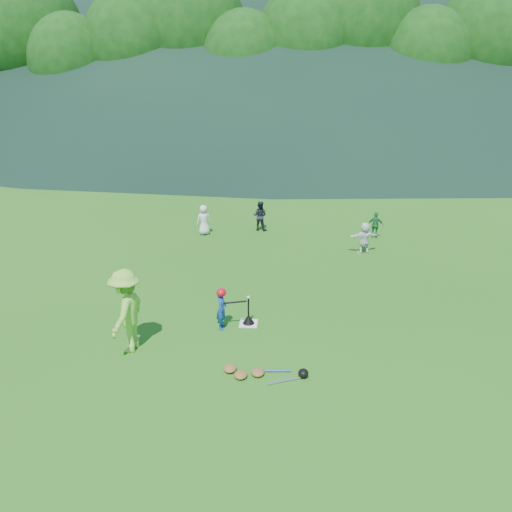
% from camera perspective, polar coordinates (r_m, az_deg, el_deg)
% --- Properties ---
extents(ground, '(120.00, 120.00, 0.00)m').
position_cam_1_polar(ground, '(12.70, -0.86, -7.75)').
color(ground, '#275B14').
rests_on(ground, ground).
extents(home_plate, '(0.45, 0.45, 0.02)m').
position_cam_1_polar(home_plate, '(12.70, -0.86, -7.71)').
color(home_plate, silver).
rests_on(home_plate, ground).
extents(baseball, '(0.08, 0.08, 0.08)m').
position_cam_1_polar(baseball, '(12.37, -0.88, -4.74)').
color(baseball, white).
rests_on(baseball, batting_tee).
extents(batter_child, '(0.26, 0.39, 1.05)m').
position_cam_1_polar(batter_child, '(12.29, -3.94, -6.07)').
color(batter_child, '#163C9C').
rests_on(batter_child, ground).
extents(adult_coach, '(0.87, 1.34, 1.95)m').
position_cam_1_polar(adult_coach, '(11.54, -14.56, -6.09)').
color(adult_coach, '#83CC3C').
rests_on(adult_coach, ground).
extents(fielder_a, '(0.68, 0.59, 1.17)m').
position_cam_1_polar(fielder_a, '(19.42, -5.98, 4.12)').
color(fielder_a, silver).
rests_on(fielder_a, ground).
extents(fielder_b, '(0.66, 0.56, 1.19)m').
position_cam_1_polar(fielder_b, '(19.84, 0.44, 4.61)').
color(fielder_b, black).
rests_on(fielder_b, ground).
extents(fielder_c, '(0.63, 0.34, 1.01)m').
position_cam_1_polar(fielder_c, '(19.44, 13.49, 3.44)').
color(fielder_c, '#216F35').
rests_on(fielder_c, ground).
extents(fielder_d, '(1.09, 0.59, 1.12)m').
position_cam_1_polar(fielder_d, '(17.68, 12.28, 2.03)').
color(fielder_d, white).
rests_on(fielder_d, ground).
extents(batting_tee, '(0.30, 0.30, 0.68)m').
position_cam_1_polar(batting_tee, '(12.64, -0.86, -7.23)').
color(batting_tee, black).
rests_on(batting_tee, home_plate).
extents(batter_gear, '(0.73, 0.26, 0.41)m').
position_cam_1_polar(batter_gear, '(12.11, -3.88, -4.28)').
color(batter_gear, red).
rests_on(batter_gear, ground).
extents(equipment_pile, '(1.80, 0.65, 0.19)m').
position_cam_1_polar(equipment_pile, '(10.73, 0.22, -13.15)').
color(equipment_pile, olive).
rests_on(equipment_pile, ground).
extents(outfield_fence, '(70.07, 0.08, 1.33)m').
position_cam_1_polar(outfield_fence, '(39.52, 2.86, 12.69)').
color(outfield_fence, gray).
rests_on(outfield_fence, ground).
extents(tree_line, '(70.04, 11.40, 14.82)m').
position_cam_1_polar(tree_line, '(45.04, 3.55, 23.20)').
color(tree_line, '#382314').
rests_on(tree_line, ground).
extents(distant_hills, '(155.00, 140.00, 32.00)m').
position_cam_1_polar(distant_hills, '(93.80, -1.10, 25.92)').
color(distant_hills, black).
rests_on(distant_hills, ground).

